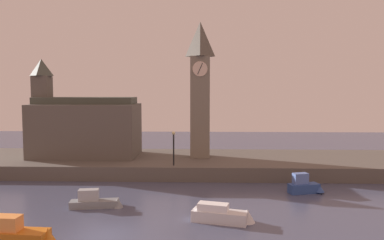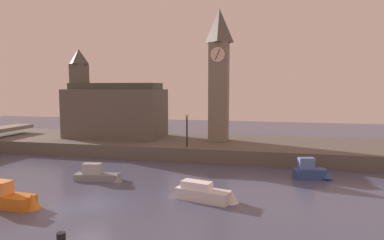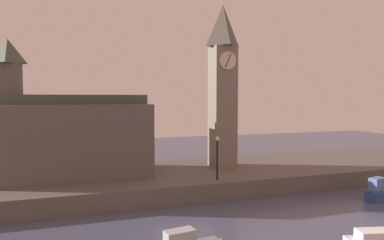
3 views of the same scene
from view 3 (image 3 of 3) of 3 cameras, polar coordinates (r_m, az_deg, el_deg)
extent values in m
cube|color=#5B544C|center=(33.08, -4.36, -9.47)|extent=(70.00, 12.00, 1.50)
cube|color=slate|center=(34.39, 4.96, 2.10)|extent=(2.22, 2.22, 11.66)
cylinder|color=beige|center=(33.49, 5.81, 9.53)|extent=(1.69, 0.12, 1.69)
cube|color=black|center=(33.43, 5.86, 9.55)|extent=(0.60, 0.04, 1.26)
pyramid|color=#554E43|center=(35.07, 5.03, 14.97)|extent=(2.44, 2.44, 3.96)
cube|color=#5B544C|center=(31.93, -18.09, -3.11)|extent=(12.16, 6.43, 6.18)
cube|color=#5B544C|center=(32.16, -27.36, -0.33)|extent=(1.87, 1.87, 9.48)
pyramid|color=#474C42|center=(32.32, -27.65, 9.86)|extent=(2.06, 2.06, 1.97)
cube|color=#42473D|center=(31.73, -18.21, 3.16)|extent=(11.55, 3.86, 0.80)
cylinder|color=black|center=(29.07, 4.10, -6.55)|extent=(0.16, 0.16, 3.21)
sphere|color=#F2E099|center=(28.81, 4.12, -3.05)|extent=(0.36, 0.36, 0.36)
cube|color=white|center=(21.56, 27.87, -16.13)|extent=(2.30, 1.43, 0.54)
cube|color=#A8ADB2|center=(19.07, -2.00, -18.60)|extent=(1.65, 1.01, 0.88)
cube|color=#2D4C93|center=(32.77, 28.08, -10.59)|extent=(2.94, 1.72, 0.85)
cube|color=#5B7AC1|center=(32.33, 27.72, -9.11)|extent=(1.47, 1.05, 0.97)
camera|label=1|loc=(18.83, 112.16, 2.26)|focal=35.28mm
camera|label=2|loc=(21.82, 95.66, -1.00)|focal=31.85mm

